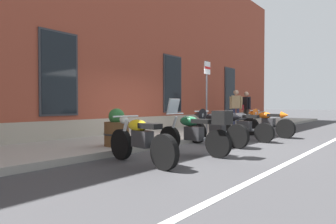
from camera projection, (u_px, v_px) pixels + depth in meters
name	position (u px, v px, depth m)	size (l,w,h in m)	color
ground_plane	(191.00, 143.00, 8.55)	(140.00, 140.00, 0.00)	#38383A
sidewalk	(156.00, 137.00, 9.49)	(32.71, 2.93, 0.15)	gray
lane_stripe	(304.00, 155.00, 6.48)	(32.71, 0.12, 0.01)	silver
brick_pub_facade	(72.00, 41.00, 12.71)	(26.71, 7.46, 8.13)	brown
motorcycle_yellow_naked	(140.00, 140.00, 5.48)	(0.62, 2.01, 0.95)	black
motorcycle_green_touring	(196.00, 131.00, 6.57)	(0.62, 2.08, 1.33)	black
motorcycle_black_sport	(214.00, 126.00, 8.05)	(0.62, 2.09, 1.06)	black
motorcycle_grey_naked	(242.00, 126.00, 9.11)	(0.62, 2.05, 0.98)	black
motorcycle_orange_sport	(265.00, 121.00, 10.32)	(0.63, 2.05, 1.03)	black
pedestrian_tan_coat	(236.00, 106.00, 13.10)	(0.37, 0.63, 1.73)	#2D3351
pedestrian_dark_jacket	(246.00, 107.00, 13.54)	(0.34, 0.55, 1.67)	#38332D
parking_sign	(207.00, 87.00, 9.89)	(0.36, 0.07, 2.58)	#4C4C51
barrel_planter	(117.00, 130.00, 6.98)	(0.64, 0.64, 0.93)	brown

